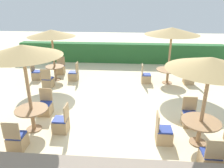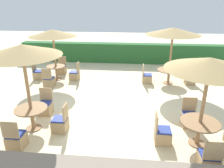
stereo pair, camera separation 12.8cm
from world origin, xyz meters
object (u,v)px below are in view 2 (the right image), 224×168
round_table_front_left (32,113)px  patio_chair_back_right_west (147,78)px  round_table_front_right (199,126)px  patio_chair_front_left_south (16,139)px  patio_chair_back_right_east (190,79)px  patio_chair_back_left_north (62,69)px  patio_chair_front_right_south (208,161)px  patio_chair_front_left_north (45,107)px  round_table_back_left (56,69)px  patio_chair_back_left_west (38,74)px  patio_chair_back_left_east (75,75)px  parasol_front_right (210,64)px  parasol_front_left (22,51)px  parasol_back_left (53,33)px  parasol_back_right (173,31)px  patio_chair_front_left_east (61,123)px  patio_chair_front_right_west (162,135)px  patio_chair_front_right_north (189,118)px  round_table_back_right (169,72)px  patio_chair_back_left_south (49,81)px

round_table_front_left → patio_chair_back_right_west: bearing=49.4°
round_table_front_right → patio_chair_front_left_south: bearing=-172.6°
patio_chair_back_right_east → patio_chair_back_left_north: size_ratio=1.00×
patio_chair_front_right_south → patio_chair_front_left_north: 5.52m
round_table_back_left → patio_chair_back_left_west: bearing=-179.2°
patio_chair_back_right_west → patio_chair_back_left_east: same height
patio_chair_back_right_east → parasol_front_right: bearing=169.5°
parasol_front_left → parasol_back_left: size_ratio=1.08×
parasol_back_right → patio_chair_front_left_east: bearing=-131.1°
round_table_front_right → patio_chair_front_right_west: (-1.01, -0.03, -0.31)m
round_table_front_left → patio_chair_front_left_south: size_ratio=1.08×
patio_chair_front_right_north → patio_chair_front_left_east: size_ratio=1.00×
patio_chair_back_left_north → patio_chair_front_right_west: bearing=129.8°
patio_chair_front_left_east → round_table_back_left: 4.86m
patio_chair_back_right_west → patio_chair_back_left_west: (-5.56, 0.03, 0.00)m
patio_chair_front_right_south → round_table_back_right: size_ratio=0.82×
parasol_front_right → patio_chair_back_right_east: size_ratio=2.76×
round_table_back_left → patio_chair_back_left_west: (-0.98, -0.01, -0.28)m
patio_chair_front_right_north → parasol_front_right: bearing=91.3°
patio_chair_front_right_south → patio_chair_back_left_east: (-4.83, 5.87, 0.00)m
patio_chair_front_left_east → round_table_back_right: patio_chair_front_left_east is taller
patio_chair_front_right_north → patio_chair_front_left_south: (-5.07, -1.63, 0.00)m
parasol_front_right → patio_chair_back_right_east: (0.89, 4.80, -2.12)m
patio_chair_front_right_north → round_table_back_left: size_ratio=1.00×
patio_chair_back_left_south → parasol_back_right: bearing=9.8°
parasol_back_left → patio_chair_front_left_south: bearing=-82.7°
parasol_front_left → patio_chair_front_left_south: size_ratio=2.94×
patio_chair_front_right_south → patio_chair_back_left_south: size_ratio=1.00×
patio_chair_front_right_south → parasol_front_left: parasol_front_left is taller
patio_chair_front_right_north → patio_chair_back_right_west: (-1.18, 3.81, 0.00)m
patio_chair_back_right_west → patio_chair_back_left_west: bearing=-90.3°
patio_chair_front_left_east → patio_chair_back_left_east: bearing=9.1°
round_table_front_right → parasol_back_right: size_ratio=0.40×
round_table_front_left → round_table_back_right: size_ratio=0.88×
round_table_front_left → patio_chair_front_left_east: (0.92, -0.04, -0.30)m
round_table_front_left → patio_chair_back_left_south: bearing=102.6°
round_table_front_left → parasol_back_right: parasol_back_right is taller
patio_chair_front_right_south → patio_chair_back_right_west: size_ratio=1.00×
patio_chair_front_left_south → patio_chair_back_left_east: size_ratio=1.00×
parasol_front_right → patio_chair_back_left_west: 8.57m
parasol_back_left → patio_chair_back_left_west: size_ratio=2.72×
patio_chair_front_left_south → patio_chair_back_right_west: same height
round_table_front_right → patio_chair_front_right_west: 1.06m
parasol_front_right → patio_chair_front_right_west: (-1.01, -0.03, -2.12)m
patio_chair_front_left_east → patio_chair_back_right_west: bearing=-32.8°
patio_chair_back_right_east → patio_chair_front_left_east: bearing=132.2°
patio_chair_front_right_north → patio_chair_front_left_east: same height
parasol_back_left → round_table_front_left: bearing=-80.5°
round_table_front_left → patio_chair_back_left_east: 4.55m
round_table_front_right → parasol_back_right: (-0.15, 4.82, 1.94)m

